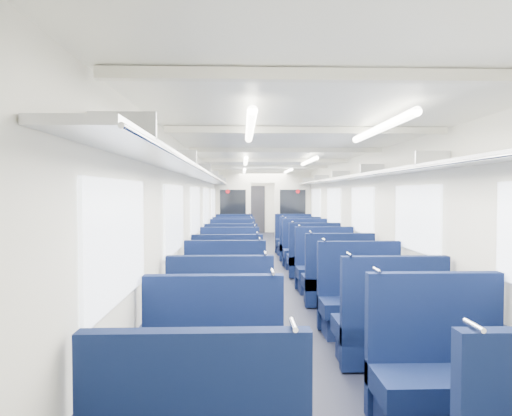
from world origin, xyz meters
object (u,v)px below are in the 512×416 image
at_px(seat_11, 325,271).
at_px(seat_15, 305,253).
at_px(seat_5, 389,331).
at_px(seat_9, 337,283).
at_px(seat_2, 212,386).
at_px(seat_19, 294,241).
at_px(seat_17, 299,247).
at_px(seat_13, 313,260).
at_px(seat_18, 234,242).
at_px(seat_12, 231,262).
at_px(seat_8, 228,285).
at_px(seat_6, 225,303).
at_px(seat_4, 221,330).
at_px(seat_7, 361,305).
at_px(end_door, 256,209).
at_px(seat_16, 233,247).
at_px(seat_14, 232,253).
at_px(bulkhead, 263,209).
at_px(seat_3, 441,380).
at_px(seat_10, 230,272).

relative_size(seat_11, seat_15, 1.00).
height_order(seat_5, seat_9, same).
relative_size(seat_2, seat_19, 1.00).
height_order(seat_2, seat_17, same).
relative_size(seat_13, seat_15, 1.00).
bearing_deg(seat_2, seat_18, 90.00).
distance_m(seat_12, seat_19, 3.98).
distance_m(seat_8, seat_13, 2.93).
relative_size(seat_6, seat_17, 1.00).
relative_size(seat_4, seat_7, 1.00).
bearing_deg(end_door, seat_17, -84.10).
distance_m(seat_4, seat_13, 4.86).
height_order(seat_4, seat_15, same).
height_order(seat_15, seat_16, same).
distance_m(seat_5, seat_6, 2.03).
bearing_deg(end_door, seat_6, -93.46).
height_order(seat_14, seat_16, same).
height_order(end_door, seat_17, end_door).
bearing_deg(seat_4, end_door, 86.79).
bearing_deg(seat_8, bulkhead, 82.78).
bearing_deg(end_door, seat_13, -85.36).
bearing_deg(seat_15, seat_13, -90.00).
bearing_deg(seat_16, seat_18, 90.00).
xyz_separation_m(seat_5, seat_9, (0.00, 2.38, 0.00)).
distance_m(seat_14, seat_18, 2.23).
bearing_deg(seat_4, seat_18, 90.00).
distance_m(end_door, bulkhead, 6.10).
height_order(seat_5, seat_18, same).
bearing_deg(seat_3, seat_2, -178.26).
xyz_separation_m(seat_2, seat_14, (0.00, 6.97, 0.00)).
relative_size(seat_10, seat_13, 1.00).
bearing_deg(seat_13, end_door, 94.64).
relative_size(seat_3, seat_9, 1.00).
bearing_deg(seat_10, seat_6, -90.00).
bearing_deg(seat_2, seat_13, 74.17).
relative_size(seat_7, seat_10, 1.00).
relative_size(bulkhead, seat_4, 2.44).
relative_size(seat_3, seat_11, 1.00).
xyz_separation_m(seat_14, seat_19, (1.66, 2.30, 0.00)).
relative_size(end_door, seat_4, 1.74).
distance_m(seat_4, seat_12, 4.37).
bearing_deg(seat_15, seat_11, -90.00).
bearing_deg(seat_14, bulkhead, 74.68).
distance_m(seat_3, seat_13, 5.81).
height_order(seat_7, seat_15, same).
distance_m(seat_13, seat_15, 1.12).
relative_size(seat_13, seat_16, 1.00).
distance_m(end_door, seat_4, 14.84).
bearing_deg(seat_7, seat_17, 90.00).
relative_size(seat_7, seat_17, 1.00).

